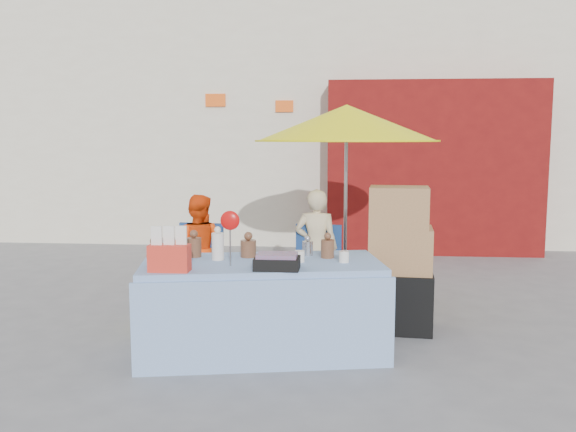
# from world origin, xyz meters

# --- Properties ---
(ground) EXTENTS (80.00, 80.00, 0.00)m
(ground) POSITION_xyz_m (0.00, 0.00, 0.00)
(ground) COLOR slate
(ground) RESTS_ON ground
(backdrop) EXTENTS (14.00, 8.00, 7.80)m
(backdrop) POSITION_xyz_m (0.52, 7.52, 3.10)
(backdrop) COLOR silver
(backdrop) RESTS_ON ground
(market_table) EXTENTS (2.10, 1.26, 1.19)m
(market_table) POSITION_xyz_m (0.17, -0.41, 0.39)
(market_table) COLOR #87A8D8
(market_table) RESTS_ON ground
(chair_left) EXTENTS (0.53, 0.52, 0.85)m
(chair_left) POSITION_xyz_m (-0.69, 0.90, 0.26)
(chair_left) COLOR navy
(chair_left) RESTS_ON ground
(chair_right) EXTENTS (0.53, 0.52, 0.85)m
(chair_right) POSITION_xyz_m (0.56, 0.90, 0.26)
(chair_right) COLOR navy
(chair_right) RESTS_ON ground
(vendor_orange) EXTENTS (0.61, 0.49, 1.16)m
(vendor_orange) POSITION_xyz_m (-0.69, 1.03, 0.58)
(vendor_orange) COLOR #FF480D
(vendor_orange) RESTS_ON ground
(vendor_beige) EXTENTS (0.48, 0.34, 1.23)m
(vendor_beige) POSITION_xyz_m (0.56, 1.03, 0.61)
(vendor_beige) COLOR beige
(vendor_beige) RESTS_ON ground
(umbrella) EXTENTS (1.90, 1.90, 2.09)m
(umbrella) POSITION_xyz_m (0.86, 1.18, 1.89)
(umbrella) COLOR gray
(umbrella) RESTS_ON ground
(box_stack) EXTENTS (0.63, 0.53, 1.32)m
(box_stack) POSITION_xyz_m (1.34, 0.29, 0.61)
(box_stack) COLOR black
(box_stack) RESTS_ON ground
(tarp_bundle) EXTENTS (0.68, 0.57, 0.28)m
(tarp_bundle) POSITION_xyz_m (-0.76, 0.17, 0.14)
(tarp_bundle) COLOR #F9F61A
(tarp_bundle) RESTS_ON ground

